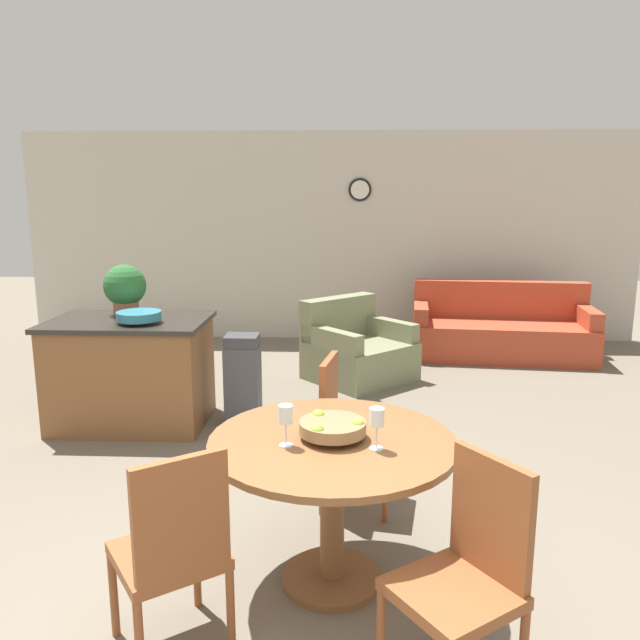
{
  "coord_description": "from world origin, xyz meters",
  "views": [
    {
      "loc": [
        0.25,
        -2.05,
        1.93
      ],
      "look_at": [
        0.04,
        2.63,
        0.97
      ],
      "focal_mm": 35.0,
      "sensor_mm": 36.0,
      "label": 1
    }
  ],
  "objects_px": {
    "wine_glass_left": "(286,416)",
    "wine_glass_right": "(377,419)",
    "dining_table": "(332,472)",
    "dining_chair_near_right": "(468,567)",
    "trash_bin": "(243,381)",
    "couch": "(501,332)",
    "fruit_bowl": "(332,427)",
    "armchair": "(357,352)",
    "dining_chair_far_side": "(346,426)",
    "dining_chair_near_left": "(174,546)",
    "potted_plant": "(125,288)",
    "kitchen_island": "(131,372)",
    "teal_bowl": "(139,316)"
  },
  "relations": [
    {
      "from": "wine_glass_left",
      "to": "wine_glass_right",
      "type": "xyz_separation_m",
      "value": [
        0.42,
        -0.02,
        0.0
      ]
    },
    {
      "from": "dining_table",
      "to": "dining_chair_near_right",
      "type": "xyz_separation_m",
      "value": [
        0.54,
        -0.63,
        -0.08
      ]
    },
    {
      "from": "trash_bin",
      "to": "couch",
      "type": "bearing_deg",
      "value": 41.35
    },
    {
      "from": "fruit_bowl",
      "to": "couch",
      "type": "bearing_deg",
      "value": 67.26
    },
    {
      "from": "couch",
      "to": "armchair",
      "type": "relative_size",
      "value": 1.67
    },
    {
      "from": "dining_chair_far_side",
      "to": "couch",
      "type": "bearing_deg",
      "value": 163.47
    },
    {
      "from": "dining_table",
      "to": "dining_chair_near_left",
      "type": "xyz_separation_m",
      "value": [
        -0.63,
        -0.54,
        -0.08
      ]
    },
    {
      "from": "dining_chair_far_side",
      "to": "potted_plant",
      "type": "xyz_separation_m",
      "value": [
        -1.9,
        1.53,
        0.62
      ]
    },
    {
      "from": "armchair",
      "to": "fruit_bowl",
      "type": "bearing_deg",
      "value": -135.42
    },
    {
      "from": "couch",
      "to": "potted_plant",
      "type": "bearing_deg",
      "value": -144.46
    },
    {
      "from": "dining_chair_near_right",
      "to": "dining_chair_far_side",
      "type": "distance_m",
      "value": 1.54
    },
    {
      "from": "fruit_bowl",
      "to": "trash_bin",
      "type": "bearing_deg",
      "value": 110.57
    },
    {
      "from": "dining_chair_near_left",
      "to": "wine_glass_left",
      "type": "height_order",
      "value": "wine_glass_left"
    },
    {
      "from": "dining_chair_near_left",
      "to": "dining_chair_far_side",
      "type": "bearing_deg",
      "value": 27.83
    },
    {
      "from": "potted_plant",
      "to": "armchair",
      "type": "height_order",
      "value": "potted_plant"
    },
    {
      "from": "dining_chair_near_left",
      "to": "wine_glass_right",
      "type": "height_order",
      "value": "wine_glass_right"
    },
    {
      "from": "fruit_bowl",
      "to": "armchair",
      "type": "bearing_deg",
      "value": 87.33
    },
    {
      "from": "dining_table",
      "to": "dining_chair_near_left",
      "type": "bearing_deg",
      "value": -139.51
    },
    {
      "from": "kitchen_island",
      "to": "potted_plant",
      "type": "distance_m",
      "value": 0.72
    },
    {
      "from": "wine_glass_right",
      "to": "potted_plant",
      "type": "bearing_deg",
      "value": 129.53
    },
    {
      "from": "trash_bin",
      "to": "armchair",
      "type": "xyz_separation_m",
      "value": [
        0.97,
        1.38,
        -0.1
      ]
    },
    {
      "from": "fruit_bowl",
      "to": "dining_chair_near_left",
      "type": "bearing_deg",
      "value": -139.51
    },
    {
      "from": "dining_chair_near_right",
      "to": "dining_chair_far_side",
      "type": "xyz_separation_m",
      "value": [
        -0.48,
        1.47,
        0.0
      ]
    },
    {
      "from": "teal_bowl",
      "to": "trash_bin",
      "type": "bearing_deg",
      "value": 10.36
    },
    {
      "from": "dining_chair_near_left",
      "to": "wine_glass_left",
      "type": "relative_size",
      "value": 4.71
    },
    {
      "from": "dining_table",
      "to": "dining_chair_near_right",
      "type": "distance_m",
      "value": 0.84
    },
    {
      "from": "trash_bin",
      "to": "couch",
      "type": "distance_m",
      "value": 3.59
    },
    {
      "from": "kitchen_island",
      "to": "armchair",
      "type": "distance_m",
      "value": 2.37
    },
    {
      "from": "wine_glass_left",
      "to": "wine_glass_right",
      "type": "relative_size",
      "value": 1.0
    },
    {
      "from": "dining_table",
      "to": "dining_chair_near_left",
      "type": "distance_m",
      "value": 0.84
    },
    {
      "from": "potted_plant",
      "to": "armchair",
      "type": "distance_m",
      "value": 2.46
    },
    {
      "from": "dining_chair_near_left",
      "to": "couch",
      "type": "distance_m",
      "value": 5.66
    },
    {
      "from": "fruit_bowl",
      "to": "wine_glass_right",
      "type": "distance_m",
      "value": 0.25
    },
    {
      "from": "teal_bowl",
      "to": "wine_glass_right",
      "type": "bearing_deg",
      "value": -49.41
    },
    {
      "from": "dining_chair_far_side",
      "to": "armchair",
      "type": "xyz_separation_m",
      "value": [
        0.1,
        2.69,
        -0.23
      ]
    },
    {
      "from": "teal_bowl",
      "to": "couch",
      "type": "height_order",
      "value": "teal_bowl"
    },
    {
      "from": "dining_chair_near_right",
      "to": "trash_bin",
      "type": "height_order",
      "value": "dining_chair_near_right"
    },
    {
      "from": "dining_chair_near_right",
      "to": "trash_bin",
      "type": "xyz_separation_m",
      "value": [
        -1.35,
        2.78,
        -0.13
      ]
    },
    {
      "from": "wine_glass_right",
      "to": "potted_plant",
      "type": "xyz_separation_m",
      "value": [
        -2.04,
        2.47,
        0.22
      ]
    },
    {
      "from": "wine_glass_right",
      "to": "teal_bowl",
      "type": "distance_m",
      "value": 2.78
    },
    {
      "from": "dining_chair_near_left",
      "to": "armchair",
      "type": "relative_size",
      "value": 0.73
    },
    {
      "from": "trash_bin",
      "to": "dining_chair_far_side",
      "type": "bearing_deg",
      "value": -56.38
    },
    {
      "from": "dining_table",
      "to": "wine_glass_left",
      "type": "height_order",
      "value": "wine_glass_left"
    },
    {
      "from": "dining_chair_near_left",
      "to": "teal_bowl",
      "type": "relative_size",
      "value": 2.66
    },
    {
      "from": "wine_glass_right",
      "to": "couch",
      "type": "relative_size",
      "value": 0.09
    },
    {
      "from": "dining_chair_near_right",
      "to": "potted_plant",
      "type": "relative_size",
      "value": 2.19
    },
    {
      "from": "potted_plant",
      "to": "armchair",
      "type": "bearing_deg",
      "value": 30.14
    },
    {
      "from": "fruit_bowl",
      "to": "armchair",
      "type": "xyz_separation_m",
      "value": [
        0.16,
        3.52,
        -0.54
      ]
    },
    {
      "from": "fruit_bowl",
      "to": "wine_glass_right",
      "type": "bearing_deg",
      "value": -29.36
    },
    {
      "from": "wine_glass_left",
      "to": "potted_plant",
      "type": "bearing_deg",
      "value": 123.45
    }
  ]
}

